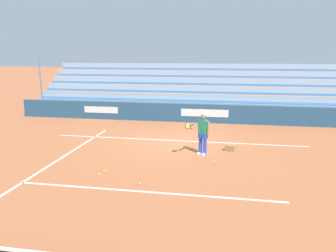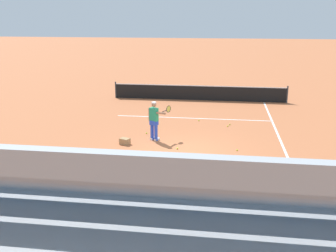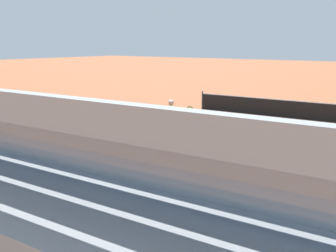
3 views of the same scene
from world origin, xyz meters
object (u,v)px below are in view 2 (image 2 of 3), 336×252
at_px(tennis_ball_far_left, 300,178).
at_px(tennis_net, 199,93).
at_px(tennis_ball_toward_net, 228,126).
at_px(tennis_ball_near_player, 230,124).
at_px(ball_box_cardboard, 125,141).
at_px(tennis_ball_by_box, 199,120).
at_px(tennis_ball_midcourt, 74,152).
at_px(tennis_ball_stray_back, 237,150).
at_px(tennis_player, 154,120).
at_px(tennis_ball_on_baseline, 177,148).
at_px(tennis_ball_far_right, 147,133).

distance_m(tennis_ball_far_left, tennis_net, 12.86).
distance_m(tennis_ball_toward_net, tennis_ball_near_player, 0.31).
height_order(ball_box_cardboard, tennis_ball_by_box, ball_box_cardboard).
distance_m(tennis_ball_toward_net, tennis_net, 6.31).
xyz_separation_m(tennis_ball_near_player, tennis_ball_midcourt, (-6.18, -5.07, 0.00)).
bearing_deg(tennis_ball_stray_back, tennis_ball_far_left, -51.56).
bearing_deg(ball_box_cardboard, tennis_player, 32.77).
height_order(tennis_player, tennis_ball_by_box, tennis_player).
relative_size(tennis_ball_by_box, tennis_ball_on_baseline, 1.00).
relative_size(tennis_player, tennis_ball_far_left, 25.98).
bearing_deg(tennis_ball_on_baseline, tennis_ball_midcourt, -164.94).
relative_size(ball_box_cardboard, tennis_ball_midcourt, 6.06).
distance_m(tennis_ball_by_box, tennis_ball_far_left, 7.98).
relative_size(tennis_ball_far_right, tennis_ball_by_box, 1.00).
relative_size(tennis_player, tennis_ball_midcourt, 25.98).
relative_size(tennis_player, tennis_ball_toward_net, 25.98).
bearing_deg(tennis_ball_on_baseline, ball_box_cardboard, 172.01).
bearing_deg(ball_box_cardboard, tennis_ball_stray_back, -2.16).
xyz_separation_m(tennis_ball_by_box, tennis_ball_on_baseline, (-0.58, -4.56, 0.00)).
bearing_deg(tennis_net, tennis_ball_far_left, -70.84).
bearing_deg(tennis_ball_stray_back, tennis_ball_far_right, 156.17).
bearing_deg(tennis_ball_near_player, ball_box_cardboard, -140.46).
height_order(tennis_ball_toward_net, tennis_net, tennis_net).
height_order(tennis_ball_by_box, tennis_ball_far_left, same).
height_order(tennis_ball_by_box, tennis_net, tennis_net).
relative_size(tennis_ball_toward_net, tennis_ball_on_baseline, 1.00).
bearing_deg(tennis_ball_by_box, tennis_ball_midcourt, -129.12).
distance_m(tennis_player, tennis_ball_on_baseline, 1.78).
bearing_deg(tennis_ball_toward_net, tennis_ball_by_box, 149.92).
bearing_deg(tennis_ball_near_player, tennis_ball_midcourt, -140.59).
bearing_deg(ball_box_cardboard, tennis_ball_far_right, 69.20).
bearing_deg(ball_box_cardboard, tennis_ball_toward_net, 37.90).
relative_size(tennis_ball_stray_back, tennis_ball_by_box, 1.00).
distance_m(tennis_ball_stray_back, tennis_ball_near_player, 3.86).
xyz_separation_m(ball_box_cardboard, tennis_ball_midcourt, (-1.73, -1.40, -0.10)).
distance_m(tennis_ball_by_box, tennis_net, 5.20).
height_order(tennis_ball_far_left, tennis_ball_midcourt, same).
bearing_deg(tennis_ball_far_right, tennis_ball_toward_net, 25.19).
distance_m(tennis_ball_far_right, tennis_ball_far_left, 7.51).
bearing_deg(tennis_player, tennis_ball_stray_back, -14.51).
xyz_separation_m(tennis_player, ball_box_cardboard, (-1.15, -0.74, -0.76)).
height_order(tennis_player, tennis_ball_on_baseline, tennis_player).
xyz_separation_m(tennis_ball_far_left, tennis_ball_midcourt, (-8.46, 1.33, 0.00)).
height_order(ball_box_cardboard, tennis_ball_near_player, ball_box_cardboard).
bearing_deg(tennis_ball_near_player, tennis_ball_by_box, 160.31).
height_order(tennis_ball_stray_back, tennis_ball_far_left, same).
relative_size(tennis_ball_by_box, tennis_ball_near_player, 1.00).
bearing_deg(tennis_ball_far_left, tennis_net, 109.16).
distance_m(ball_box_cardboard, tennis_ball_stray_back, 4.71).
relative_size(tennis_ball_far_left, tennis_net, 0.01).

